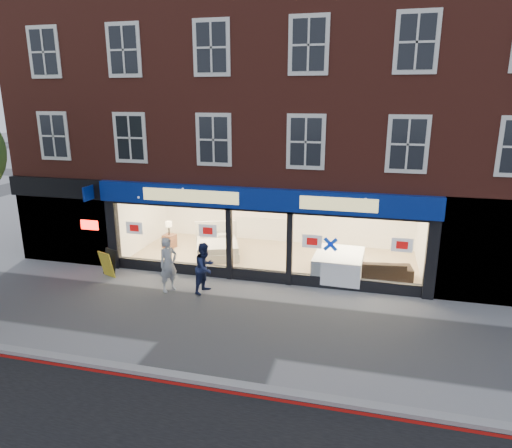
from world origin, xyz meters
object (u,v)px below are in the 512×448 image
at_px(sofa, 380,269).
at_px(pedestrian_grey, 168,264).
at_px(pedestrian_blue, 205,268).
at_px(display_bed, 217,247).
at_px(a_board, 108,263).
at_px(mattress_stack, 339,264).

bearing_deg(sofa, pedestrian_grey, 13.74).
bearing_deg(pedestrian_blue, display_bed, 28.51).
relative_size(display_bed, pedestrian_grey, 1.37).
bearing_deg(display_bed, sofa, -29.21).
relative_size(sofa, a_board, 2.25).
distance_m(display_bed, pedestrian_grey, 3.53).
xyz_separation_m(display_bed, sofa, (6.22, -0.89, -0.01)).
xyz_separation_m(a_board, pedestrian_grey, (2.60, -0.61, 0.42)).
distance_m(sofa, pedestrian_blue, 6.00).
height_order(display_bed, a_board, display_bed).
relative_size(display_bed, pedestrian_blue, 1.49).
xyz_separation_m(sofa, pedestrian_blue, (-5.50, -2.38, 0.42)).
bearing_deg(pedestrian_grey, mattress_stack, -34.61).
bearing_deg(pedestrian_grey, sofa, -38.21).
xyz_separation_m(sofa, pedestrian_grey, (-6.69, -2.57, 0.49)).
height_order(display_bed, pedestrian_blue, pedestrian_blue).
relative_size(sofa, pedestrian_grey, 1.19).
bearing_deg(pedestrian_blue, pedestrian_grey, 115.38).
xyz_separation_m(display_bed, pedestrian_blue, (0.72, -3.27, 0.41)).
distance_m(display_bed, sofa, 6.28).
relative_size(a_board, pedestrian_grey, 0.53).
bearing_deg(pedestrian_grey, display_bed, 23.06).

